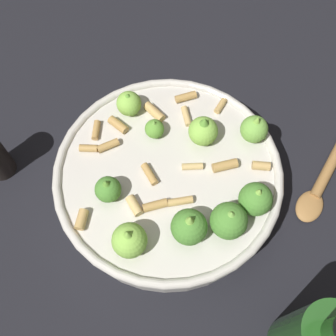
{
  "coord_description": "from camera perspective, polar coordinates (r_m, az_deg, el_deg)",
  "views": [
    {
      "loc": [
        -0.22,
        -0.1,
        0.54
      ],
      "look_at": [
        0.0,
        0.0,
        0.07
      ],
      "focal_mm": 42.91,
      "sensor_mm": 36.0,
      "label": 1
    }
  ],
  "objects": [
    {
      "name": "ground_plane",
      "position": [
        0.59,
        -0.0,
        -2.93
      ],
      "size": [
        2.4,
        2.4,
        0.0
      ],
      "primitive_type": "plane",
      "color": "black"
    },
    {
      "name": "cooking_pan",
      "position": [
        0.55,
        0.28,
        -1.56
      ],
      "size": [
        0.31,
        0.31,
        0.11
      ],
      "color": "beige",
      "rests_on": "ground"
    },
    {
      "name": "wooden_spoon",
      "position": [
        0.64,
        21.74,
        -0.36
      ],
      "size": [
        0.21,
        0.06,
        0.02
      ],
      "color": "#9E703D",
      "rests_on": "ground"
    }
  ]
}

